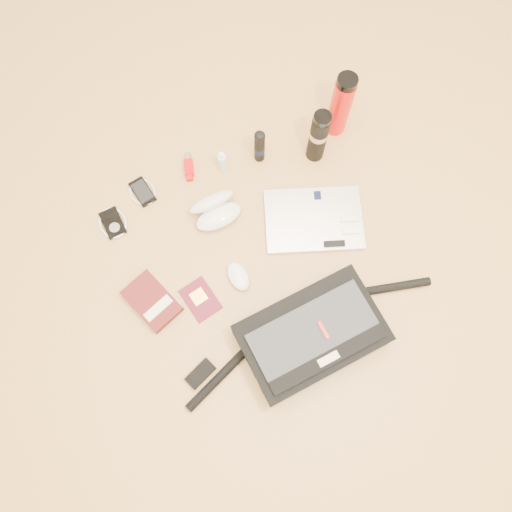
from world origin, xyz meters
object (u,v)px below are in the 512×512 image
Objects in this scene: laptop at (314,220)px; thermos_black at (318,136)px; messenger_bag at (311,335)px; thermos_red at (341,105)px; book at (152,301)px.

thermos_black is (0.11, 0.25, 0.11)m from laptop.
messenger_bag is at bearing -114.21° from thermos_black.
laptop is 0.42m from thermos_red.
messenger_bag is 0.81m from thermos_red.
messenger_bag reaches higher than book.
thermos_red is (0.22, 0.32, 0.13)m from laptop.
thermos_black is (0.28, 0.62, 0.07)m from messenger_bag.
laptop is at bearing -124.39° from thermos_red.
laptop is 0.63m from book.
book is (-0.62, -0.08, 0.00)m from laptop.
laptop is at bearing 58.55° from messenger_bag.
thermos_black is at bearing 84.41° from laptop.
thermos_red is (0.40, 0.70, 0.09)m from messenger_bag.
messenger_bag is 4.16× the size of book.
messenger_bag is at bearing -97.17° from laptop.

